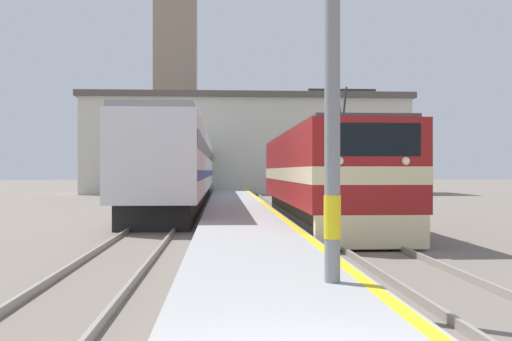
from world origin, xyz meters
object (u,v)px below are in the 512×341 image
object	(u,v)px
catenary_mast	(340,11)
clock_tower	(176,28)
locomotive_train	(322,176)
passenger_train	(185,167)

from	to	relation	value
catenary_mast	clock_tower	xyz separation A→B (m)	(-6.22, 52.19, 12.11)
catenary_mast	clock_tower	bearing A→B (deg)	96.80
locomotive_train	passenger_train	size ratio (longest dim) A/B	0.40
locomotive_train	catenary_mast	world-z (taller)	catenary_mast
locomotive_train	passenger_train	xyz separation A→B (m)	(-5.79, 15.37, 0.45)
passenger_train	clock_tower	size ratio (longest dim) A/B	1.19
locomotive_train	clock_tower	bearing A→B (deg)	101.80
clock_tower	catenary_mast	bearing A→B (deg)	-83.20
locomotive_train	catenary_mast	xyz separation A→B (m)	(-1.95, -13.05, 2.40)
passenger_train	catenary_mast	world-z (taller)	catenary_mast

